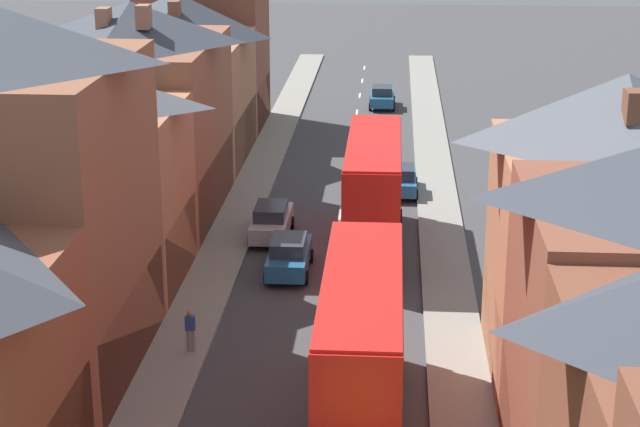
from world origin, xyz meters
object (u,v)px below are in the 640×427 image
object	(u,v)px
double_decker_bus_lead	(361,351)
car_near_silver	(289,255)
double_decker_bus_mid_street	(373,193)
car_near_blue	(400,180)
car_mid_black	(382,97)
car_parked_left_b	(271,221)
pedestrian_mid_right	(190,329)

from	to	relation	value
double_decker_bus_lead	car_near_silver	world-z (taller)	double_decker_bus_lead
double_decker_bus_lead	double_decker_bus_mid_street	bearing A→B (deg)	90.00
car_near_blue	car_mid_black	distance (m)	21.98
car_near_blue	double_decker_bus_lead	bearing A→B (deg)	-92.89
car_near_blue	car_parked_left_b	world-z (taller)	car_parked_left_b
car_mid_black	pedestrian_mid_right	world-z (taller)	pedestrian_mid_right
double_decker_bus_lead	double_decker_bus_mid_street	world-z (taller)	same
car_mid_black	car_parked_left_b	world-z (taller)	car_parked_left_b
car_near_silver	car_parked_left_b	world-z (taller)	car_parked_left_b
car_parked_left_b	car_near_blue	bearing A→B (deg)	50.94
pedestrian_mid_right	car_near_silver	bearing A→B (deg)	71.75
car_near_blue	car_parked_left_b	distance (m)	9.84
car_mid_black	pedestrian_mid_right	size ratio (longest dim) A/B	2.45
double_decker_bus_lead	pedestrian_mid_right	size ratio (longest dim) A/B	6.71
double_decker_bus_mid_street	pedestrian_mid_right	xyz separation A→B (m)	(-6.38, -11.58, -1.78)
double_decker_bus_lead	double_decker_bus_mid_street	size ratio (longest dim) A/B	1.00
car_parked_left_b	car_near_silver	bearing A→B (deg)	-74.30
car_mid_black	car_parked_left_b	bearing A→B (deg)	-99.40
car_near_silver	car_parked_left_b	distance (m)	4.80
double_decker_bus_mid_street	car_near_blue	xyz separation A→B (m)	(1.31, 9.15, -2.01)
pedestrian_mid_right	car_parked_left_b	bearing A→B (deg)	83.50
double_decker_bus_lead	car_near_silver	distance (m)	14.31
double_decker_bus_mid_street	car_mid_black	xyz separation A→B (m)	(0.01, 31.09, -2.00)
car_near_blue	car_near_silver	world-z (taller)	car_near_silver
double_decker_bus_lead	car_mid_black	world-z (taller)	double_decker_bus_lead
double_decker_bus_mid_street	car_mid_black	size ratio (longest dim) A/B	2.74
double_decker_bus_mid_street	car_near_blue	bearing A→B (deg)	81.86
car_near_blue	car_near_silver	xyz separation A→B (m)	(-4.90, -12.26, 0.04)
car_near_silver	car_mid_black	world-z (taller)	car_near_silver
double_decker_bus_lead	pedestrian_mid_right	world-z (taller)	double_decker_bus_lead
car_parked_left_b	pedestrian_mid_right	world-z (taller)	pedestrian_mid_right
car_near_silver	double_decker_bus_mid_street	bearing A→B (deg)	40.96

